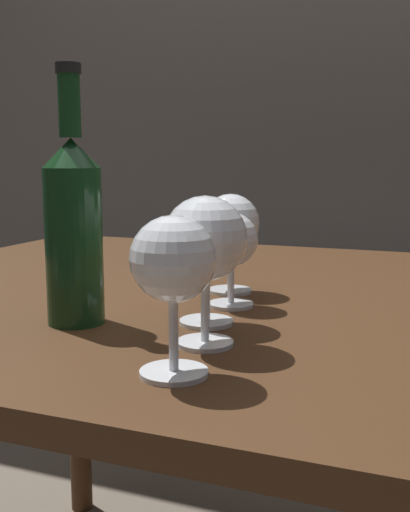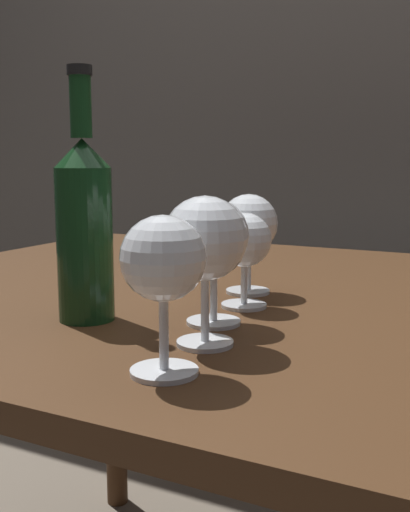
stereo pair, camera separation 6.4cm
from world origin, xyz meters
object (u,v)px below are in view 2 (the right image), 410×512
at_px(wine_glass_rose, 205,241).
at_px(wine_glass_merlot, 245,243).
at_px(wine_glass_pinot, 249,226).
at_px(wine_bottle, 84,224).
at_px(wine_glass_white, 214,238).
at_px(wine_glass_chardonnay, 163,263).

bearing_deg(wine_glass_rose, wine_glass_merlot, 99.91).
bearing_deg(wine_glass_pinot, wine_glass_rose, -76.88).
bearing_deg(wine_glass_merlot, wine_bottle, -135.09).
distance_m(wine_glass_rose, wine_glass_pinot, 0.27).
height_order(wine_glass_merlot, wine_glass_pinot, wine_glass_pinot).
xyz_separation_m(wine_glass_rose, wine_glass_white, (-0.03, 0.08, -0.01)).
distance_m(wine_glass_merlot, wine_bottle, 0.21).
bearing_deg(wine_glass_rose, wine_glass_white, 110.13).
relative_size(wine_glass_white, wine_bottle, 0.49).
bearing_deg(wine_glass_pinot, wine_glass_chardonnay, -79.31).
xyz_separation_m(wine_glass_white, wine_glass_pinot, (-0.03, 0.18, -0.00)).
xyz_separation_m(wine_glass_pinot, wine_bottle, (-0.12, -0.23, 0.02)).
xyz_separation_m(wine_glass_merlot, wine_bottle, (-0.15, -0.15, 0.03)).
relative_size(wine_glass_rose, wine_glass_pinot, 1.09).
relative_size(wine_glass_white, wine_glass_pinot, 1.03).
bearing_deg(wine_glass_white, wine_glass_pinot, 99.81).
relative_size(wine_glass_pinot, wine_bottle, 0.48).
bearing_deg(wine_glass_chardonnay, wine_glass_white, 101.58).
xyz_separation_m(wine_glass_chardonnay, wine_glass_pinot, (-0.07, 0.36, -0.00)).
bearing_deg(wine_bottle, wine_glass_merlot, 44.91).
bearing_deg(wine_glass_white, wine_bottle, -160.49).
height_order(wine_glass_chardonnay, wine_bottle, wine_bottle).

